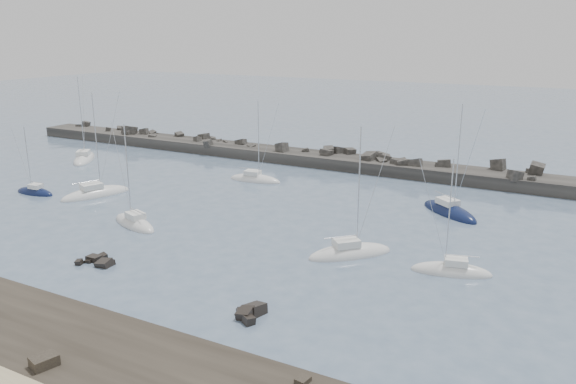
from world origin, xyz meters
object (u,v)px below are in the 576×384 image
(sailboat_3, at_px, (255,180))
(sailboat_7, at_px, (451,272))
(sailboat_2, at_px, (96,195))
(sailboat_4, at_px, (135,224))
(sailboat_6, at_px, (449,212))
(sailboat_1, at_px, (35,193))
(sailboat_0, at_px, (84,159))
(sailboat_5, at_px, (350,254))

(sailboat_3, distance_m, sailboat_7, 38.16)
(sailboat_2, bearing_deg, sailboat_4, -26.88)
(sailboat_2, bearing_deg, sailboat_6, 18.52)
(sailboat_2, relative_size, sailboat_6, 1.03)
(sailboat_1, relative_size, sailboat_3, 0.78)
(sailboat_2, height_order, sailboat_3, sailboat_2)
(sailboat_0, relative_size, sailboat_6, 1.05)
(sailboat_2, xyz_separation_m, sailboat_4, (12.93, -6.55, -0.00))
(sailboat_3, relative_size, sailboat_4, 1.02)
(sailboat_2, distance_m, sailboat_7, 47.56)
(sailboat_4, distance_m, sailboat_5, 25.03)
(sailboat_3, xyz_separation_m, sailboat_7, (32.73, -19.62, 0.00))
(sailboat_6, bearing_deg, sailboat_4, -145.30)
(sailboat_0, relative_size, sailboat_1, 1.52)
(sailboat_0, xyz_separation_m, sailboat_5, (55.85, -18.12, 0.00))
(sailboat_2, relative_size, sailboat_3, 1.16)
(sailboat_4, bearing_deg, sailboat_7, 5.93)
(sailboat_0, height_order, sailboat_2, sailboat_0)
(sailboat_3, relative_size, sailboat_7, 1.11)
(sailboat_2, relative_size, sailboat_5, 1.07)
(sailboat_2, distance_m, sailboat_4, 14.50)
(sailboat_3, xyz_separation_m, sailboat_4, (-1.81, -23.21, 0.01))
(sailboat_0, relative_size, sailboat_5, 1.10)
(sailboat_0, relative_size, sailboat_2, 1.02)
(sailboat_4, bearing_deg, sailboat_2, 153.12)
(sailboat_5, height_order, sailboat_7, sailboat_5)
(sailboat_1, bearing_deg, sailboat_7, 0.19)
(sailboat_0, distance_m, sailboat_1, 20.57)
(sailboat_2, xyz_separation_m, sailboat_6, (43.37, 14.52, 0.00))
(sailboat_6, bearing_deg, sailboat_5, -107.41)
(sailboat_0, bearing_deg, sailboat_1, -60.53)
(sailboat_2, bearing_deg, sailboat_7, -3.57)
(sailboat_1, relative_size, sailboat_6, 0.69)
(sailboat_6, bearing_deg, sailboat_3, 175.75)
(sailboat_1, height_order, sailboat_3, sailboat_3)
(sailboat_1, height_order, sailboat_6, sailboat_6)
(sailboat_5, height_order, sailboat_6, sailboat_6)
(sailboat_0, height_order, sailboat_4, sailboat_0)
(sailboat_0, bearing_deg, sailboat_4, -34.50)
(sailboat_0, bearing_deg, sailboat_7, -15.13)
(sailboat_2, distance_m, sailboat_5, 37.91)
(sailboat_3, bearing_deg, sailboat_1, -138.92)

